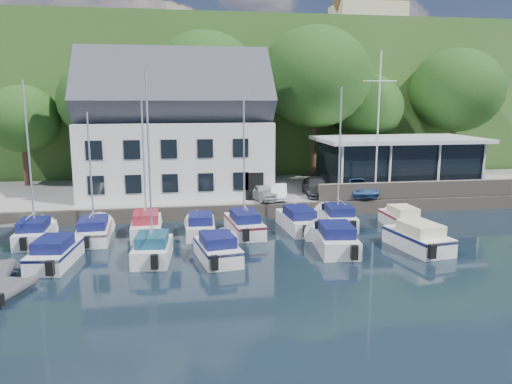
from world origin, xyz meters
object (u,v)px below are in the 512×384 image
at_px(boat_r1_2, 144,160).
at_px(boat_r2_4, 418,236).
at_px(boat_r1_7, 401,216).
at_px(harbor_building, 176,137).
at_px(boat_r1_4, 244,162).
at_px(flagpole, 378,126).
at_px(boat_r1_0, 30,168).
at_px(car_blue, 356,186).
at_px(car_white, 279,191).
at_px(boat_r1_5, 298,218).
at_px(boat_r2_2, 217,246).
at_px(boat_r2_1, 150,175).
at_px(car_dgrey, 316,187).
at_px(boat_r1_1, 91,171).
at_px(boat_r1_6, 339,160).
at_px(car_silver, 261,192).
at_px(boat_r2_0, 55,251).
at_px(club_pavilion, 397,162).
at_px(boat_r2_3, 335,236).
at_px(boat_r1_3, 200,224).

bearing_deg(boat_r1_2, boat_r2_4, -20.59).
bearing_deg(boat_r1_7, boat_r2_4, -105.64).
relative_size(harbor_building, boat_r1_4, 1.62).
distance_m(flagpole, boat_r1_0, 23.28).
relative_size(car_blue, boat_r1_0, 0.48).
xyz_separation_m(car_white, boat_r2_4, (5.72, -10.26, -0.76)).
distance_m(boat_r1_2, boat_r1_5, 10.24).
distance_m(boat_r1_0, boat_r2_2, 11.81).
bearing_deg(boat_r2_1, harbor_building, 89.03).
height_order(car_dgrey, car_blue, car_blue).
height_order(harbor_building, boat_r1_1, harbor_building).
height_order(car_blue, flagpole, flagpole).
height_order(harbor_building, boat_r1_6, harbor_building).
height_order(boat_r1_0, boat_r2_2, boat_r1_0).
xyz_separation_m(car_silver, boat_r2_0, (-12.21, -9.53, -0.88)).
distance_m(flagpole, boat_r2_0, 23.25).
height_order(car_blue, boat_r1_5, car_blue).
relative_size(boat_r1_4, boat_r2_4, 1.51).
height_order(boat_r1_2, boat_r2_2, boat_r1_2).
height_order(car_dgrey, boat_r2_0, car_dgrey).
distance_m(car_silver, boat_r1_2, 9.74).
xyz_separation_m(boat_r1_2, boat_r2_0, (-4.28, -4.77, -3.92)).
relative_size(club_pavilion, car_blue, 3.18).
bearing_deg(flagpole, boat_r1_4, -155.59).
xyz_separation_m(boat_r1_7, boat_r2_3, (-5.84, -4.09, 0.06)).
relative_size(boat_r1_6, boat_r1_7, 1.67).
bearing_deg(boat_r1_7, boat_r2_2, -159.66).
bearing_deg(boat_r1_6, boat_r1_2, -172.86).
xyz_separation_m(boat_r1_4, boat_r2_1, (-5.40, -4.38, -0.00)).
height_order(boat_r1_5, boat_r2_0, boat_r1_5).
relative_size(harbor_building, club_pavilion, 1.09).
xyz_separation_m(club_pavilion, boat_r1_2, (-19.95, -8.27, 1.58)).
bearing_deg(flagpole, harbor_building, 162.52).
distance_m(car_blue, boat_r1_6, 6.46).
bearing_deg(car_silver, car_blue, -15.92).
xyz_separation_m(boat_r1_2, boat_r1_4, (5.95, -0.54, -0.18)).
distance_m(car_silver, boat_r1_1, 12.37).
bearing_deg(flagpole, boat_r2_4, -98.58).
height_order(car_blue, boat_r2_2, car_blue).
xyz_separation_m(boat_r1_3, boat_r2_1, (-2.70, -4.39, 3.76)).
bearing_deg(boat_r2_0, boat_r1_4, 29.26).
relative_size(harbor_building, flagpole, 1.36).
bearing_deg(club_pavilion, car_silver, -163.71).
distance_m(car_white, boat_r2_0, 16.65).
bearing_deg(boat_r2_4, boat_r2_0, 168.89).
height_order(harbor_building, boat_r2_0, harbor_building).
bearing_deg(car_dgrey, boat_r2_3, -93.95).
relative_size(boat_r1_3, boat_r1_6, 0.61).
xyz_separation_m(club_pavilion, boat_r2_1, (-19.41, -13.18, 1.41)).
xyz_separation_m(boat_r1_1, boat_r2_1, (3.56, -4.49, 0.36)).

